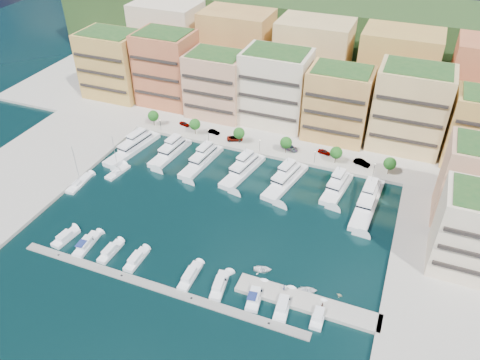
# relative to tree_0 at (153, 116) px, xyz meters

# --- Properties ---
(ground) EXTENTS (400.00, 400.00, 0.00)m
(ground) POSITION_rel_tree_0_xyz_m (40.00, -33.50, -4.74)
(ground) COLOR black
(ground) RESTS_ON ground
(north_quay) EXTENTS (220.00, 64.00, 2.00)m
(north_quay) POSITION_rel_tree_0_xyz_m (40.00, 28.50, -4.74)
(north_quay) COLOR #9E998E
(north_quay) RESTS_ON ground
(east_quay) EXTENTS (34.00, 76.00, 2.00)m
(east_quay) POSITION_rel_tree_0_xyz_m (102.00, -41.50, -4.74)
(east_quay) COLOR #9E998E
(east_quay) RESTS_ON ground
(west_quay) EXTENTS (34.00, 76.00, 2.00)m
(west_quay) POSITION_rel_tree_0_xyz_m (-22.00, -41.50, -4.74)
(west_quay) COLOR #9E998E
(west_quay) RESTS_ON ground
(hillside) EXTENTS (240.00, 40.00, 58.00)m
(hillside) POSITION_rel_tree_0_xyz_m (40.00, 76.50, -4.74)
(hillside) COLOR #213D18
(hillside) RESTS_ON ground
(south_pontoon) EXTENTS (72.00, 2.20, 0.35)m
(south_pontoon) POSITION_rel_tree_0_xyz_m (37.00, -63.50, -4.74)
(south_pontoon) COLOR gray
(south_pontoon) RESTS_ON ground
(finger_pier) EXTENTS (32.00, 5.00, 2.00)m
(finger_pier) POSITION_rel_tree_0_xyz_m (70.00, -55.50, -4.74)
(finger_pier) COLOR #9E998E
(finger_pier) RESTS_ON ground
(apartment_0) EXTENTS (22.00, 16.50, 24.80)m
(apartment_0) POSITION_rel_tree_0_xyz_m (-26.00, 16.49, 8.57)
(apartment_0) COLOR gold
(apartment_0) RESTS_ON north_quay
(apartment_1) EXTENTS (20.00, 16.50, 26.80)m
(apartment_1) POSITION_rel_tree_0_xyz_m (-4.00, 18.49, 9.57)
(apartment_1) COLOR #C16E40
(apartment_1) RESTS_ON north_quay
(apartment_2) EXTENTS (20.00, 15.50, 22.80)m
(apartment_2) POSITION_rel_tree_0_xyz_m (17.00, 16.49, 7.57)
(apartment_2) COLOR tan
(apartment_2) RESTS_ON north_quay
(apartment_3) EXTENTS (22.00, 16.50, 25.80)m
(apartment_3) POSITION_rel_tree_0_xyz_m (38.00, 18.49, 9.07)
(apartment_3) COLOR beige
(apartment_3) RESTS_ON north_quay
(apartment_4) EXTENTS (20.00, 15.50, 23.80)m
(apartment_4) POSITION_rel_tree_0_xyz_m (60.00, 16.49, 8.07)
(apartment_4) COLOR #DEA953
(apartment_4) RESTS_ON north_quay
(apartment_5) EXTENTS (22.00, 16.50, 26.80)m
(apartment_5) POSITION_rel_tree_0_xyz_m (82.00, 18.49, 9.57)
(apartment_5) COLOR #E9C57B
(apartment_5) RESTS_ON north_quay
(apartment_east_a) EXTENTS (18.00, 14.50, 22.80)m
(apartment_east_a) POSITION_rel_tree_0_xyz_m (102.00, -13.51, 7.57)
(apartment_east_a) COLOR tan
(apartment_east_a) RESTS_ON east_quay
(apartment_east_b) EXTENTS (18.00, 14.50, 20.80)m
(apartment_east_b) POSITION_rel_tree_0_xyz_m (102.00, -31.51, 6.57)
(apartment_east_b) COLOR beige
(apartment_east_b) RESTS_ON east_quay
(backblock_0) EXTENTS (26.00, 18.00, 30.00)m
(backblock_0) POSITION_rel_tree_0_xyz_m (-15.00, 40.50, 11.26)
(backblock_0) COLOR beige
(backblock_0) RESTS_ON north_quay
(backblock_1) EXTENTS (26.00, 18.00, 30.00)m
(backblock_1) POSITION_rel_tree_0_xyz_m (15.00, 40.50, 11.26)
(backblock_1) COLOR #DEA953
(backblock_1) RESTS_ON north_quay
(backblock_2) EXTENTS (26.00, 18.00, 30.00)m
(backblock_2) POSITION_rel_tree_0_xyz_m (45.00, 40.50, 11.26)
(backblock_2) COLOR #E9C57B
(backblock_2) RESTS_ON north_quay
(backblock_3) EXTENTS (26.00, 18.00, 30.00)m
(backblock_3) POSITION_rel_tree_0_xyz_m (75.00, 40.50, 11.26)
(backblock_3) COLOR gold
(backblock_3) RESTS_ON north_quay
(tree_0) EXTENTS (3.80, 3.80, 5.65)m
(tree_0) POSITION_rel_tree_0_xyz_m (0.00, 0.00, 0.00)
(tree_0) COLOR #473323
(tree_0) RESTS_ON north_quay
(tree_1) EXTENTS (3.80, 3.80, 5.65)m
(tree_1) POSITION_rel_tree_0_xyz_m (16.00, 0.00, 0.00)
(tree_1) COLOR #473323
(tree_1) RESTS_ON north_quay
(tree_2) EXTENTS (3.80, 3.80, 5.65)m
(tree_2) POSITION_rel_tree_0_xyz_m (32.00, 0.00, 0.00)
(tree_2) COLOR #473323
(tree_2) RESTS_ON north_quay
(tree_3) EXTENTS (3.80, 3.80, 5.65)m
(tree_3) POSITION_rel_tree_0_xyz_m (48.00, 0.00, 0.00)
(tree_3) COLOR #473323
(tree_3) RESTS_ON north_quay
(tree_4) EXTENTS (3.80, 3.80, 5.65)m
(tree_4) POSITION_rel_tree_0_xyz_m (64.00, 0.00, 0.00)
(tree_4) COLOR #473323
(tree_4) RESTS_ON north_quay
(tree_5) EXTENTS (3.80, 3.80, 5.65)m
(tree_5) POSITION_rel_tree_0_xyz_m (80.00, 0.00, 0.00)
(tree_5) COLOR #473323
(tree_5) RESTS_ON north_quay
(lamppost_0) EXTENTS (0.30, 0.30, 4.20)m
(lamppost_0) POSITION_rel_tree_0_xyz_m (4.00, -2.30, -0.92)
(lamppost_0) COLOR black
(lamppost_0) RESTS_ON north_quay
(lamppost_1) EXTENTS (0.30, 0.30, 4.20)m
(lamppost_1) POSITION_rel_tree_0_xyz_m (22.00, -2.30, -0.92)
(lamppost_1) COLOR black
(lamppost_1) RESTS_ON north_quay
(lamppost_2) EXTENTS (0.30, 0.30, 4.20)m
(lamppost_2) POSITION_rel_tree_0_xyz_m (40.00, -2.30, -0.92)
(lamppost_2) COLOR black
(lamppost_2) RESTS_ON north_quay
(lamppost_3) EXTENTS (0.30, 0.30, 4.20)m
(lamppost_3) POSITION_rel_tree_0_xyz_m (58.00, -2.30, -0.92)
(lamppost_3) COLOR black
(lamppost_3) RESTS_ON north_quay
(lamppost_4) EXTENTS (0.30, 0.30, 4.20)m
(lamppost_4) POSITION_rel_tree_0_xyz_m (76.00, -2.30, -0.92)
(lamppost_4) COLOR black
(lamppost_4) RESTS_ON north_quay
(yacht_0) EXTENTS (8.16, 23.29, 7.30)m
(yacht_0) POSITION_rel_tree_0_xyz_m (1.08, -14.97, -3.53)
(yacht_0) COLOR white
(yacht_0) RESTS_ON ground
(yacht_1) EXTENTS (6.71, 18.69, 7.30)m
(yacht_1) POSITION_rel_tree_0_xyz_m (13.63, -12.92, -3.65)
(yacht_1) COLOR white
(yacht_1) RESTS_ON ground
(yacht_2) EXTENTS (6.65, 20.39, 7.30)m
(yacht_2) POSITION_rel_tree_0_xyz_m (25.11, -13.67, -3.53)
(yacht_2) COLOR white
(yacht_2) RESTS_ON ground
(yacht_3) EXTENTS (8.13, 20.49, 7.30)m
(yacht_3) POSITION_rel_tree_0_xyz_m (38.98, -13.66, -3.53)
(yacht_3) COLOR white
(yacht_3) RESTS_ON ground
(yacht_4) EXTENTS (8.91, 21.25, 7.30)m
(yacht_4) POSITION_rel_tree_0_xyz_m (52.53, -14.04, -3.65)
(yacht_4) COLOR white
(yacht_4) RESTS_ON ground
(yacht_5) EXTENTS (6.72, 16.87, 7.30)m
(yacht_5) POSITION_rel_tree_0_xyz_m (67.31, -12.01, -3.53)
(yacht_5) COLOR white
(yacht_5) RESTS_ON ground
(yacht_6) EXTENTS (6.31, 24.38, 7.30)m
(yacht_6) POSITION_rel_tree_0_xyz_m (76.64, -15.55, -3.53)
(yacht_6) COLOR white
(yacht_6) RESTS_ON ground
(cruiser_0) EXTENTS (3.62, 7.83, 2.55)m
(cruiser_0) POSITION_rel_tree_0_xyz_m (7.84, -58.08, -4.20)
(cruiser_0) COLOR white
(cruiser_0) RESTS_ON ground
(cruiser_1) EXTENTS (3.39, 9.31, 2.66)m
(cruiser_1) POSITION_rel_tree_0_xyz_m (14.26, -58.12, -4.17)
(cruiser_1) COLOR white
(cruiser_1) RESTS_ON ground
(cruiser_2) EXTENTS (2.67, 8.06, 2.55)m
(cruiser_2) POSITION_rel_tree_0_xyz_m (21.27, -58.09, -4.20)
(cruiser_2) COLOR white
(cruiser_2) RESTS_ON ground
(cruiser_3) EXTENTS (2.60, 7.99, 2.55)m
(cruiser_3) POSITION_rel_tree_0_xyz_m (28.60, -58.09, -4.20)
(cruiser_3) COLOR white
(cruiser_3) RESTS_ON ground
(cruiser_5) EXTENTS (2.68, 9.03, 2.55)m
(cruiser_5) POSITION_rel_tree_0_xyz_m (42.95, -58.10, -4.20)
(cruiser_5) COLOR white
(cruiser_5) RESTS_ON ground
(cruiser_6) EXTENTS (3.75, 8.80, 2.55)m
(cruiser_6) POSITION_rel_tree_0_xyz_m (50.39, -58.09, -4.20)
(cruiser_6) COLOR white
(cruiser_6) RESTS_ON ground
(cruiser_7) EXTENTS (3.79, 8.54, 2.66)m
(cruiser_7) POSITION_rel_tree_0_xyz_m (58.94, -58.11, -4.17)
(cruiser_7) COLOR white
(cruiser_7) RESTS_ON ground
(cruiser_8) EXTENTS (3.61, 9.03, 2.55)m
(cruiser_8) POSITION_rel_tree_0_xyz_m (65.41, -58.10, -4.20)
(cruiser_8) COLOR white
(cruiser_8) RESTS_ON ground
(cruiser_9) EXTENTS (2.72, 7.16, 2.55)m
(cruiser_9) POSITION_rel_tree_0_xyz_m (73.21, -58.08, -4.20)
(cruiser_9) COLOR white
(cruiser_9) RESTS_ON ground
(sailboat_1) EXTENTS (3.46, 10.33, 13.20)m
(sailboat_1) POSITION_rel_tree_0_xyz_m (-3.70, -37.47, -4.44)
(sailboat_1) COLOR white
(sailboat_1) RESTS_ON ground
(sailboat_2) EXTENTS (4.01, 8.94, 13.20)m
(sailboat_2) POSITION_rel_tree_0_xyz_m (3.62, -28.45, -4.43)
(sailboat_2) COLOR white
(sailboat_2) RESTS_ON ground
(tender_3) EXTENTS (1.59, 1.45, 0.73)m
(tender_3) POSITION_rel_tree_0_xyz_m (76.16, -50.62, -4.38)
(tender_3) COLOR beige
(tender_3) RESTS_ON ground
(tender_2) EXTENTS (5.12, 4.41, 0.89)m
(tender_2) POSITION_rel_tree_0_xyz_m (69.28, -52.11, -4.30)
(tender_2) COLOR white
(tender_2) RESTS_ON ground
(tender_0) EXTENTS (5.00, 4.20, 0.88)m
(tender_0) POSITION_rel_tree_0_xyz_m (57.79, -49.78, -4.30)
(tender_0) COLOR white
(tender_0) RESTS_ON ground
(car_0) EXTENTS (4.20, 2.45, 1.34)m
(car_0) POSITION_rel_tree_0_xyz_m (9.96, 3.79, -3.07)
(car_0) COLOR gray
(car_0) RESTS_ON north_quay
(car_1) EXTENTS (4.24, 1.90, 1.35)m
(car_1) POSITION_rel_tree_0_xyz_m (21.81, 2.49, -3.07)
(car_1) COLOR gray
(car_1) RESTS_ON north_quay
(car_2) EXTENTS (5.86, 4.41, 1.48)m
(car_2) POSITION_rel_tree_0_xyz_m (30.12, 1.09, -3.00)
(car_2) COLOR gray
(car_2) RESTS_ON north_quay
(car_3) EXTENTS (6.27, 3.84, 1.70)m
(car_3) POSITION_rel_tree_0_xyz_m (48.51, 2.37, -2.89)
(car_3) COLOR gray
(car_3) RESTS_ON north_quay
(car_4) EXTENTS (4.36, 2.40, 1.41)m
(car_4) POSITION_rel_tree_0_xyz_m (59.71, 3.89, -3.04)
(car_4) COLOR gray
(car_4) RESTS_ON north_quay
(car_5) EXTENTS (5.41, 3.19, 1.68)m
(car_5) POSITION_rel_tree_0_xyz_m (71.88, 1.91, -2.90)
(car_5) COLOR gray
(car_5) RESTS_ON north_quay
(person_0) EXTENTS (0.71, 0.74, 1.71)m
(person_0) POSITION_rel_tree_0_xyz_m (64.42, -54.46, -2.89)
(person_0) COLOR navy
(person_0) RESTS_ON finger_pier
(person_1) EXTENTS (0.78, 0.62, 1.56)m
(person_1) POSITION_rel_tree_0_xyz_m (73.39, -56.07, -2.96)
(person_1) COLOR brown
(person_1) RESTS_ON finger_pier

